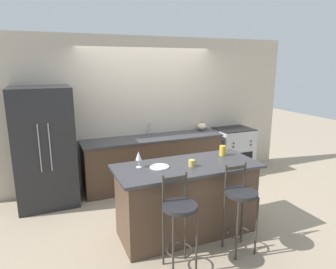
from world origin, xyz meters
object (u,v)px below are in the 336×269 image
oven_range (233,150)px  coffee_mug (192,163)px  wine_glass (139,156)px  pumpkin_decoration (202,126)px  bar_stool_near (179,217)px  refrigerator (45,147)px  tumbler_cup (223,151)px  bar_stool_far (241,203)px  dinner_plate (160,167)px

oven_range → coffee_mug: (-1.89, -1.81, 0.54)m
wine_glass → pumpkin_decoration: 2.59m
oven_range → coffee_mug: size_ratio=8.15×
coffee_mug → oven_range: bearing=43.7°
bar_stool_near → pumpkin_decoration: (1.68, 2.56, 0.36)m
refrigerator → tumbler_cup: 2.74m
refrigerator → bar_stool_near: size_ratio=1.75×
bar_stool_far → pumpkin_decoration: 2.70m
refrigerator → dinner_plate: refrigerator is taller
pumpkin_decoration → tumbler_cup: bearing=-110.2°
coffee_mug → pumpkin_decoration: bearing=57.9°
oven_range → dinner_plate: (-2.28, -1.68, 0.50)m
wine_glass → tumbler_cup: 1.24m
bar_stool_far → pumpkin_decoration: pumpkin_decoration is taller
pumpkin_decoration → coffee_mug: bearing=-122.1°
refrigerator → oven_range: (3.58, 0.08, -0.48)m
wine_glass → coffee_mug: size_ratio=1.83×
wine_glass → coffee_mug: (0.63, -0.23, -0.10)m
oven_range → wine_glass: wine_glass is taller
coffee_mug → bar_stool_far: bearing=-55.1°
oven_range → bar_stool_far: (-1.52, -2.34, 0.16)m
tumbler_cup → bar_stool_near: bearing=-142.2°
coffee_mug → pumpkin_decoration: (1.25, 2.00, -0.01)m
oven_range → pumpkin_decoration: (-0.64, 0.19, 0.52)m
dinner_plate → bar_stool_far: bearing=-40.7°
wine_glass → pumpkin_decoration: size_ratio=1.18×
oven_range → tumbler_cup: bearing=-129.4°
wine_glass → coffee_mug: 0.68m
oven_range → wine_glass: (-2.52, -1.58, 0.64)m
bar_stool_near → tumbler_cup: bearing=37.8°
dinner_plate → pumpkin_decoration: pumpkin_decoration is taller
refrigerator → bar_stool_near: (1.26, -2.29, -0.32)m
dinner_plate → refrigerator: bearing=129.0°
oven_range → bar_stool_far: bearing=-122.9°
refrigerator → bar_stool_far: bearing=-47.6°
bar_stool_far → bar_stool_near: bearing=-178.2°
coffee_mug → tumbler_cup: (0.61, 0.25, 0.03)m
wine_glass → coffee_mug: wine_glass is taller
bar_stool_far → dinner_plate: size_ratio=4.40×
coffee_mug → refrigerator: bearing=134.4°
dinner_plate → tumbler_cup: size_ratio=1.72×
refrigerator → pumpkin_decoration: (2.95, 0.27, 0.04)m
oven_range → coffee_mug: bearing=-136.3°
wine_glass → tumbler_cup: wine_glass is taller
refrigerator → wine_glass: (1.07, -1.50, 0.16)m
dinner_plate → pumpkin_decoration: 2.49m
oven_range → tumbler_cup: tumbler_cup is taller
oven_range → bar_stool_far: 2.79m
bar_stool_near → wine_glass: 0.94m
refrigerator → oven_range: bearing=1.2°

